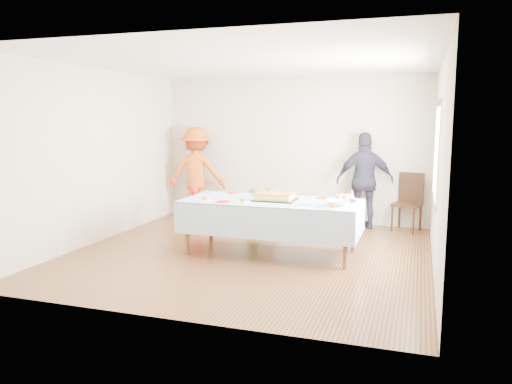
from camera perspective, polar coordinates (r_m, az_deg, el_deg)
ground at (r=7.25m, az=-0.74°, el=-7.00°), size 5.00×5.00×0.00m
room_walls at (r=6.98m, az=-0.33°, el=7.13°), size 5.04×5.04×2.72m
party_table at (r=7.08m, az=1.75°, el=-1.38°), size 2.50×1.10×0.78m
birthday_cake at (r=7.05m, az=2.19°, el=-0.56°), size 0.59×0.45×0.10m
rolls_tray at (r=7.09m, az=9.99°, el=-0.70°), size 0.33×0.33×0.10m
punch_bowl at (r=6.65m, az=9.32°, el=-1.29°), size 0.33×0.33×0.08m
party_hat at (r=7.25m, az=10.90°, el=-0.25°), size 0.09×0.09×0.15m
fork_pile at (r=6.74m, az=5.82°, el=-1.15°), size 0.24×0.18×0.07m
plate_red_far_a at (r=7.73m, az=-2.64°, el=-0.08°), size 0.17×0.17×0.01m
plate_red_far_b at (r=7.52m, az=0.21°, el=-0.32°), size 0.20×0.20×0.01m
plate_red_far_c at (r=7.39m, az=2.76°, el=-0.49°), size 0.16×0.16×0.01m
plate_red_far_d at (r=7.29m, az=7.51°, el=-0.67°), size 0.17×0.17×0.01m
plate_red_near at (r=6.92m, az=-3.78°, el=-1.10°), size 0.20×0.20×0.01m
plate_white_left at (r=7.06m, az=-5.87°, el=-0.94°), size 0.24×0.24×0.01m
plate_white_mid at (r=6.85m, az=-1.56°, el=-1.19°), size 0.20×0.20×0.01m
plate_white_right at (r=6.48m, az=8.71°, el=-1.84°), size 0.24×0.24×0.01m
dining_chair at (r=9.00m, az=17.06°, el=-0.73°), size 0.54×0.54×1.00m
toddler_left at (r=8.45m, az=-7.03°, el=-2.07°), size 0.32×0.24×0.79m
toddler_mid at (r=8.55m, az=-0.29°, el=-2.05°), size 0.43×0.36×0.75m
toddler_right at (r=8.35m, az=1.30°, el=-2.21°), size 0.47×0.43×0.78m
adult_left at (r=9.78m, az=-6.79°, el=2.21°), size 1.22×0.82×1.76m
adult_right at (r=8.92m, az=12.33°, el=1.26°), size 1.05×0.61×1.69m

